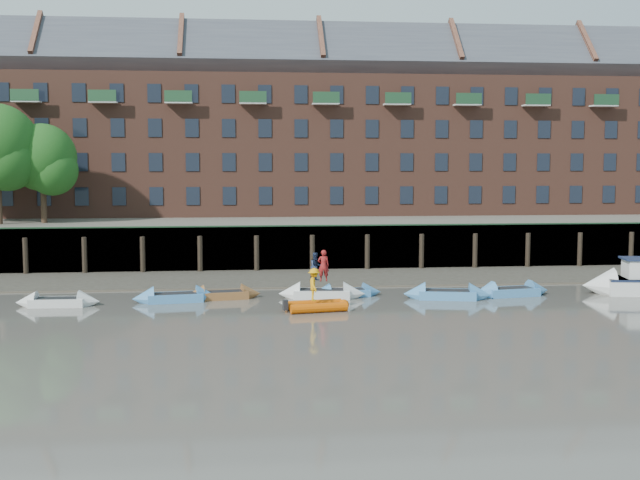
{
  "coord_description": "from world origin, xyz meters",
  "views": [
    {
      "loc": [
        -7.27,
        -35.2,
        7.86
      ],
      "look_at": [
        -2.45,
        12.0,
        3.2
      ],
      "focal_mm": 45.0,
      "sensor_mm": 36.0,
      "label": 1
    }
  ],
  "objects": [
    {
      "name": "motor_launch",
      "position": [
        16.02,
        9.79,
        0.71
      ],
      "size": [
        6.99,
        3.32,
        2.77
      ],
      "rotation": [
        0.0,
        0.0,
        2.97
      ],
      "color": "silver",
      "rests_on": "ground"
    },
    {
      "name": "mud_band",
      "position": [
        0.0,
        14.6,
        0.0
      ],
      "size": [
        110.0,
        1.6,
        0.1
      ],
      "primitive_type": "cube",
      "color": "#4C4336",
      "rests_on": "ground"
    },
    {
      "name": "ground",
      "position": [
        0.0,
        0.0,
        0.0
      ],
      "size": [
        220.0,
        220.0,
        0.0
      ],
      "primitive_type": "plane",
      "color": "#5C5850",
      "rests_on": "ground"
    },
    {
      "name": "river_wall",
      "position": [
        -0.0,
        22.38,
        1.59
      ],
      "size": [
        110.0,
        1.23,
        3.3
      ],
      "color": "#2D2A26",
      "rests_on": "ground"
    },
    {
      "name": "rowboat_4",
      "position": [
        -1.0,
        10.76,
        0.21
      ],
      "size": [
        4.17,
        1.54,
        1.19
      ],
      "rotation": [
        0.0,
        0.0,
        0.09
      ],
      "color": "#4381B8",
      "rests_on": "ground"
    },
    {
      "name": "rowboat_5",
      "position": [
        4.61,
        9.25,
        0.26
      ],
      "size": [
        5.18,
        2.42,
        1.45
      ],
      "rotation": [
        0.0,
        0.0,
        -0.2
      ],
      "color": "#4381B8",
      "rests_on": "ground"
    },
    {
      "name": "person_rower_a",
      "position": [
        -2.43,
        10.27,
        1.89
      ],
      "size": [
        0.67,
        0.45,
        1.82
      ],
      "primitive_type": "imported",
      "rotation": [
        0.0,
        0.0,
        3.16
      ],
      "color": "maroon",
      "rests_on": "rowboat_3"
    },
    {
      "name": "rowboat_6",
      "position": [
        8.64,
        9.89,
        0.25
      ],
      "size": [
        4.94,
        2.15,
        1.39
      ],
      "rotation": [
        0.0,
        0.0,
        0.16
      ],
      "color": "#4381B8",
      "rests_on": "ground"
    },
    {
      "name": "rowboat_3",
      "position": [
        -2.52,
        10.26,
        0.26
      ],
      "size": [
        5.12,
        1.98,
        1.45
      ],
      "rotation": [
        0.0,
        0.0,
        -0.11
      ],
      "color": "silver",
      "rests_on": "ground"
    },
    {
      "name": "rowboat_2",
      "position": [
        -8.2,
        10.57,
        0.23
      ],
      "size": [
        4.53,
        1.96,
        1.27
      ],
      "rotation": [
        0.0,
        0.0,
        0.16
      ],
      "color": "brown",
      "rests_on": "ground"
    },
    {
      "name": "rowboat_1",
      "position": [
        -10.85,
        9.91,
        0.24
      ],
      "size": [
        4.89,
        2.04,
        1.38
      ],
      "rotation": [
        0.0,
        0.0,
        0.14
      ],
      "color": "#4381B8",
      "rests_on": "ground"
    },
    {
      "name": "apartment_terrace",
      "position": [
        -0.0,
        36.99,
        12.82
      ],
      "size": [
        80.6,
        15.56,
        20.98
      ],
      "color": "brown",
      "rests_on": "bank_terrace"
    },
    {
      "name": "bank_terrace",
      "position": [
        0.0,
        36.0,
        1.6
      ],
      "size": [
        110.0,
        28.0,
        3.2
      ],
      "primitive_type": "cube",
      "color": "#5E594D",
      "rests_on": "ground"
    },
    {
      "name": "rowboat_0",
      "position": [
        -17.12,
        9.14,
        0.23
      ],
      "size": [
        4.52,
        1.39,
        1.31
      ],
      "rotation": [
        0.0,
        0.0,
        -0.02
      ],
      "color": "silver",
      "rests_on": "ground"
    },
    {
      "name": "person_rib_crew",
      "position": [
        -3.34,
        6.3,
        1.41
      ],
      "size": [
        0.67,
        1.14,
        1.74
      ],
      "primitive_type": "imported",
      "rotation": [
        0.0,
        0.0,
        1.55
      ],
      "color": "orange",
      "rests_on": "rib_tender"
    },
    {
      "name": "person_rower_b",
      "position": [
        -2.83,
        10.54,
        1.8
      ],
      "size": [
        0.98,
        0.88,
        1.64
      ],
      "primitive_type": "imported",
      "rotation": [
        0.0,
        0.0,
        0.39
      ],
      "color": "#19233F",
      "rests_on": "rowboat_3"
    },
    {
      "name": "foreshore",
      "position": [
        0.0,
        18.0,
        0.0
      ],
      "size": [
        110.0,
        8.0,
        0.5
      ],
      "primitive_type": "cube",
      "color": "#3D382F",
      "rests_on": "ground"
    },
    {
      "name": "rib_tender",
      "position": [
        -3.08,
        6.37,
        0.25
      ],
      "size": [
        3.41,
        2.07,
        0.58
      ],
      "rotation": [
        0.0,
        0.0,
        0.18
      ],
      "color": "#C84D04",
      "rests_on": "ground"
    }
  ]
}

